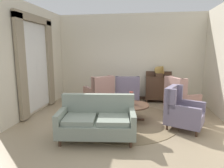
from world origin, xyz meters
name	(u,v)px	position (x,y,z in m)	size (l,w,h in m)	color
ground	(121,123)	(0.00, 0.00, 0.00)	(7.60, 7.60, 0.00)	#9E896B
wall_back	(129,58)	(0.00, 2.64, 1.59)	(5.59, 0.08, 3.18)	beige
wall_left	(36,59)	(-2.71, 0.79, 1.59)	(0.08, 3.70, 3.18)	beige
baseboard_back	(129,97)	(0.00, 2.59, 0.06)	(5.43, 0.03, 0.12)	#4C3323
area_rug	(122,119)	(0.00, 0.30, 0.01)	(3.02, 3.02, 0.01)	#847051
window_with_curtains	(37,62)	(-2.62, 0.62, 1.53)	(0.12, 1.90, 2.83)	silver
coffee_table	(131,107)	(0.23, 0.24, 0.38)	(0.95, 0.95, 0.46)	#4C3323
porcelain_vase	(131,99)	(0.23, 0.29, 0.60)	(0.16, 0.16, 0.33)	brown
settee	(97,121)	(-0.42, -0.93, 0.39)	(1.69, 0.99, 0.92)	gray
armchair_beside_settee	(181,111)	(1.46, -0.08, 0.44)	(1.04, 0.99, 1.02)	slate
armchair_back_corner	(180,99)	(1.61, 1.03, 0.47)	(1.04, 1.02, 1.11)	tan
armchair_near_sideboard	(100,94)	(-0.87, 1.38, 0.44)	(1.12, 1.12, 1.06)	tan
armchair_far_left	(127,92)	(0.00, 1.89, 0.43)	(0.89, 0.92, 1.00)	slate
sideboard	(158,88)	(1.10, 2.35, 0.52)	(0.93, 0.40, 1.10)	#4C3323
gramophone	(161,69)	(1.15, 2.26, 1.20)	(0.53, 0.60, 0.56)	#4C3323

